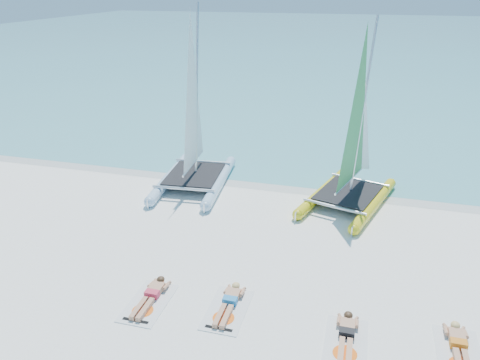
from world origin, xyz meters
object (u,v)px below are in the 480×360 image
object	(u,v)px
catamaran_yellow	(357,144)
towel_c	(346,343)
towel_d	(459,355)
sunbather_c	(347,334)
sunbather_a	(151,295)
sunbather_b	(229,302)
towel_b	(227,310)
towel_a	(149,303)
sunbather_d	(459,345)
catamaran_blue	(193,133)

from	to	relation	value
catamaran_yellow	towel_c	world-z (taller)	catamaran_yellow
towel_d	catamaran_yellow	bearing A→B (deg)	109.25
towel_c	sunbather_c	distance (m)	0.22
sunbather_a	sunbather_b	size ratio (longest dim) A/B	1.00
towel_b	sunbather_b	world-z (taller)	sunbather_b
sunbather_c	towel_a	bearing A→B (deg)	-179.79
towel_a	towel_d	distance (m)	7.66
sunbather_a	sunbather_c	xyz separation A→B (m)	(5.14, -0.17, 0.00)
sunbather_b	towel_d	size ratio (longest dim) A/B	0.93
towel_c	towel_d	distance (m)	2.54
towel_b	towel_d	size ratio (longest dim) A/B	1.00
catamaran_yellow	towel_d	world-z (taller)	catamaran_yellow
towel_a	sunbather_b	bearing A→B (deg)	12.54
sunbather_b	sunbather_d	distance (m)	5.56
sunbather_c	towel_d	distance (m)	2.53
sunbather_b	catamaran_blue	bearing A→B (deg)	116.46
catamaran_yellow	sunbather_b	bearing A→B (deg)	-93.55
sunbather_c	catamaran_blue	bearing A→B (deg)	130.55
towel_a	towel_d	size ratio (longest dim) A/B	1.00
sunbather_a	sunbather_b	distance (m)	2.12
catamaran_blue	sunbather_a	xyz separation A→B (m)	(1.59, -7.69, -2.09)
catamaran_yellow	sunbather_c	world-z (taller)	catamaran_yellow
towel_b	sunbather_b	size ratio (longest dim) A/B	1.07
towel_a	towel_c	size ratio (longest dim) A/B	1.00
sunbather_b	towel_c	world-z (taller)	sunbather_b
sunbather_a	towel_c	size ratio (longest dim) A/B	0.93
towel_c	towel_d	xyz separation A→B (m)	(2.52, 0.31, 0.00)
catamaran_blue	towel_c	bearing A→B (deg)	-55.06
catamaran_blue	sunbather_b	size ratio (longest dim) A/B	4.28
towel_c	sunbather_d	size ratio (longest dim) A/B	1.07
towel_c	towel_d	size ratio (longest dim) A/B	1.00
catamaran_yellow	sunbather_c	xyz separation A→B (m)	(0.27, -8.10, -2.09)
sunbather_c	sunbather_a	bearing A→B (deg)	178.07
catamaran_yellow	sunbather_a	bearing A→B (deg)	-105.22
sunbather_d	catamaran_blue	bearing A→B (deg)	140.75
catamaran_yellow	towel_a	bearing A→B (deg)	-104.61
catamaran_yellow	towel_a	xyz separation A→B (m)	(-4.87, -8.12, -2.20)
sunbather_a	sunbather_c	size ratio (longest dim) A/B	1.00
catamaran_blue	sunbather_c	size ratio (longest dim) A/B	4.28
towel_d	sunbather_a	bearing A→B (deg)	179.57
towel_b	towel_d	distance (m)	5.56
catamaran_yellow	towel_a	size ratio (longest dim) A/B	3.79
towel_a	sunbather_d	bearing A→B (deg)	2.44
catamaran_yellow	towel_b	distance (m)	8.61
sunbather_c	towel_d	xyz separation A→B (m)	(2.52, 0.12, -0.11)
catamaran_blue	catamaran_yellow	bearing A→B (deg)	-2.83
catamaran_yellow	towel_d	bearing A→B (deg)	-54.42
sunbather_a	towel_d	bearing A→B (deg)	-0.43
sunbather_a	towel_d	world-z (taller)	sunbather_a
towel_d	sunbather_d	distance (m)	0.22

